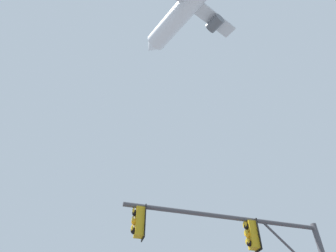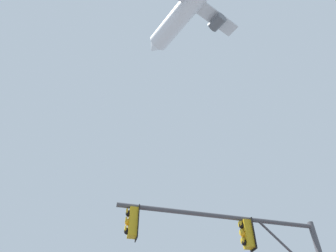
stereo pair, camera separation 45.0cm
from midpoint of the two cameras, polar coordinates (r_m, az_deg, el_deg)
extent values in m
cylinder|color=#4C4C51|center=(11.07, 9.14, -15.97)|extent=(6.86, 1.14, 0.15)
cube|color=gold|center=(10.07, -6.57, -16.94)|extent=(0.30, 0.35, 0.90)
cylinder|color=gold|center=(10.28, -6.35, -14.34)|extent=(0.05, 0.05, 0.12)
cube|color=black|center=(10.09, -5.76, -17.05)|extent=(0.09, 0.46, 1.04)
sphere|color=black|center=(10.16, -7.28, -15.43)|extent=(0.20, 0.20, 0.20)
cylinder|color=gold|center=(10.17, -7.63, -15.07)|extent=(0.07, 0.21, 0.21)
sphere|color=orange|center=(10.04, -7.42, -16.88)|extent=(0.20, 0.20, 0.20)
cylinder|color=gold|center=(10.06, -7.77, -16.51)|extent=(0.07, 0.21, 0.21)
sphere|color=black|center=(9.93, -7.56, -18.35)|extent=(0.20, 0.20, 0.20)
cylinder|color=gold|center=(9.95, -7.92, -17.98)|extent=(0.07, 0.21, 0.21)
cube|color=gold|center=(11.25, 13.87, -18.68)|extent=(0.30, 0.35, 0.90)
cylinder|color=gold|center=(11.44, 13.45, -16.32)|extent=(0.05, 0.05, 0.12)
cube|color=black|center=(11.32, 14.53, -18.70)|extent=(0.09, 0.46, 1.04)
sphere|color=black|center=(11.28, 12.96, -17.39)|extent=(0.20, 0.20, 0.20)
cylinder|color=gold|center=(11.28, 12.60, -17.10)|extent=(0.07, 0.21, 0.21)
sphere|color=orange|center=(11.18, 13.18, -18.70)|extent=(0.20, 0.20, 0.20)
cylinder|color=gold|center=(11.17, 12.82, -18.41)|extent=(0.07, 0.21, 0.21)
sphere|color=black|center=(11.09, 13.41, -20.04)|extent=(0.20, 0.20, 0.20)
cylinder|color=gold|center=(11.08, 13.04, -19.74)|extent=(0.07, 0.21, 0.21)
cylinder|color=white|center=(56.60, 3.69, 21.30)|extent=(12.88, 18.66, 3.48)
cone|color=white|center=(61.11, -3.17, 14.19)|extent=(4.06, 3.73, 3.31)
cube|color=silver|center=(55.96, 4.11, 21.43)|extent=(17.17, 11.40, 0.39)
cylinder|color=#595B60|center=(57.04, 8.29, 17.96)|extent=(3.01, 3.24, 1.96)
camera|label=1|loc=(0.23, -90.59, 0.51)|focal=33.57mm
camera|label=2|loc=(0.23, 89.41, -0.51)|focal=33.57mm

